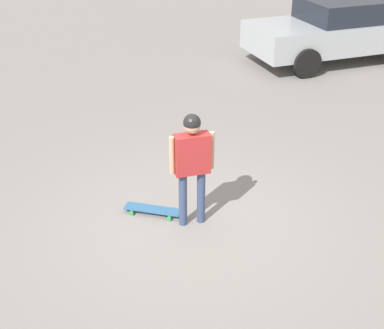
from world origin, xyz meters
TOP-DOWN VIEW (x-y plane):
  - ground_plane at (0.00, 0.00)m, footprint 220.00×220.00m
  - person at (0.00, 0.00)m, footprint 0.46×0.49m
  - skateboard at (-0.60, -0.12)m, footprint 0.84×0.46m
  - car_parked_near at (-0.96, 8.38)m, footprint 4.30×4.89m

SIDE VIEW (x-z plane):
  - ground_plane at x=0.00m, z-range 0.00..0.00m
  - skateboard at x=-0.60m, z-range 0.02..0.10m
  - car_parked_near at x=-0.96m, z-range 0.03..1.61m
  - person at x=0.00m, z-range 0.22..1.85m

